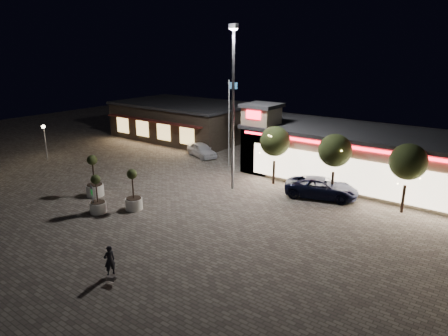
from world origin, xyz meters
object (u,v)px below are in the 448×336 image
Objects in this scene: planter_mid at (98,201)px; valet_sign at (92,194)px; pickup_truck at (321,188)px; pedestrian at (110,260)px; white_sedan at (202,150)px; planter_left at (94,183)px.

planter_mid is 1.40× the size of valet_sign.
pickup_truck is 1.98× the size of planter_mid.
pedestrian is 0.58× the size of planter_mid.
pickup_truck is 3.43× the size of pedestrian.
planter_mid is at bearing -144.43° from white_sedan.
planter_mid is (-6.96, 4.46, 0.05)m from pedestrian.
valet_sign reaches higher than pedestrian.
pickup_truck is at bearing -81.52° from white_sedan.
pickup_truck is 1.28× the size of white_sedan.
planter_left is 3.44m from planter_mid.
valet_sign is (2.73, -2.11, 0.36)m from planter_left.
pedestrian is 8.29m from valet_sign.
pickup_truck is 16.71m from pedestrian.
pedestrian is (10.60, -19.80, 0.07)m from white_sedan.
valet_sign is (-11.09, -12.03, 0.60)m from pickup_truck.
white_sedan is 15.99m from valet_sign.
planter_left is at bearing 147.17° from planter_mid.
white_sedan is at bearing 102.56° from valet_sign.
planter_mid is at bearing -109.06° from pedestrian.
pickup_truck is 17.01m from planter_left.
pickup_truck is 14.99m from white_sedan.
planter_mid reaches higher than pickup_truck.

